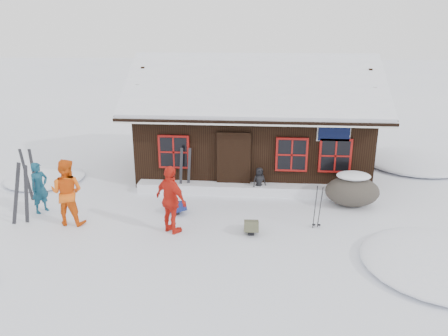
{
  "coord_description": "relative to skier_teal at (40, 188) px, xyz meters",
  "views": [
    {
      "loc": [
        1.72,
        -11.35,
        5.44
      ],
      "look_at": [
        0.7,
        1.02,
        1.3
      ],
      "focal_mm": 35.0,
      "sensor_mm": 36.0,
      "label": 1
    }
  ],
  "objects": [
    {
      "name": "ground",
      "position": [
        4.76,
        -0.28,
        -0.78
      ],
      "size": [
        120.0,
        120.0,
        0.0
      ],
      "primitive_type": "plane",
      "color": "white",
      "rests_on": "ground"
    },
    {
      "name": "ski_poles",
      "position": [
        8.14,
        -0.41,
        -0.18
      ],
      "size": [
        0.23,
        0.11,
        1.27
      ],
      "color": "black",
      "rests_on": "ground"
    },
    {
      "name": "mountain_hut",
      "position": [
        6.26,
        4.7,
        0.8
      ],
      "size": [
        8.9,
        6.09,
        4.42
      ],
      "color": "black",
      "rests_on": "ground"
    },
    {
      "name": "ski_pair_mid",
      "position": [
        -0.7,
        0.81,
        0.06
      ],
      "size": [
        0.54,
        0.18,
        1.78
      ],
      "rotation": [
        0.0,
        0.0,
        -0.21
      ],
      "color": "black",
      "rests_on": "ground"
    },
    {
      "name": "skier_orange_left",
      "position": [
        1.17,
        -0.71,
        0.18
      ],
      "size": [
        0.96,
        0.77,
        1.91
      ],
      "primitive_type": "imported",
      "rotation": [
        0.0,
        0.0,
        3.09
      ],
      "color": "#E95C10",
      "rests_on": "ground"
    },
    {
      "name": "ski_pair_right",
      "position": [
        4.06,
        1.92,
        -0.03
      ],
      "size": [
        0.45,
        0.14,
        1.61
      ],
      "rotation": [
        0.0,
        0.0,
        0.18
      ],
      "color": "black",
      "rests_on": "ground"
    },
    {
      "name": "skier_orange_right",
      "position": [
        4.18,
        -1.02,
        0.17
      ],
      "size": [
        1.16,
        1.03,
        1.89
      ],
      "primitive_type": "imported",
      "rotation": [
        0.0,
        0.0,
        2.5
      ],
      "color": "red",
      "rests_on": "ground"
    },
    {
      "name": "backpack_blue",
      "position": [
        4.09,
        0.21,
        -0.64
      ],
      "size": [
        0.62,
        0.64,
        0.28
      ],
      "primitive_type": "cube",
      "rotation": [
        0.0,
        0.0,
        0.66
      ],
      "color": "navy",
      "rests_on": "ground"
    },
    {
      "name": "snow_mounds",
      "position": [
        6.41,
        1.58,
        -0.78
      ],
      "size": [
        20.6,
        13.2,
        0.48
      ],
      "color": "white",
      "rests_on": "ground"
    },
    {
      "name": "skier_crouched",
      "position": [
        6.52,
        1.92,
        -0.31
      ],
      "size": [
        0.55,
        0.47,
        0.94
      ],
      "primitive_type": "imported",
      "rotation": [
        0.0,
        0.0,
        0.44
      ],
      "color": "black",
      "rests_on": "ground"
    },
    {
      "name": "snow_drift",
      "position": [
        6.26,
        1.97,
        -0.6
      ],
      "size": [
        7.6,
        0.6,
        0.35
      ],
      "primitive_type": "cube",
      "color": "white",
      "rests_on": "ground"
    },
    {
      "name": "backpack_olive",
      "position": [
        6.33,
        -0.91,
        -0.64
      ],
      "size": [
        0.41,
        0.53,
        0.28
      ],
      "primitive_type": "cube",
      "rotation": [
        0.0,
        0.0,
        0.04
      ],
      "color": "#4C4D37",
      "rests_on": "ground"
    },
    {
      "name": "boulder",
      "position": [
        9.41,
        1.29,
        -0.29
      ],
      "size": [
        1.66,
        1.25,
        0.97
      ],
      "color": "#464138",
      "rests_on": "ground"
    },
    {
      "name": "skier_teal",
      "position": [
        0.0,
        0.0,
        0.0
      ],
      "size": [
        0.59,
        0.68,
        1.56
      ],
      "primitive_type": "imported",
      "rotation": [
        0.0,
        0.0,
        1.09
      ],
      "color": "navy",
      "rests_on": "ground"
    },
    {
      "name": "ski_pair_left",
      "position": [
        -0.1,
        -0.83,
        0.11
      ],
      "size": [
        0.75,
        0.24,
        1.86
      ],
      "rotation": [
        0.0,
        0.0,
        -0.09
      ],
      "color": "black",
      "rests_on": "ground"
    }
  ]
}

